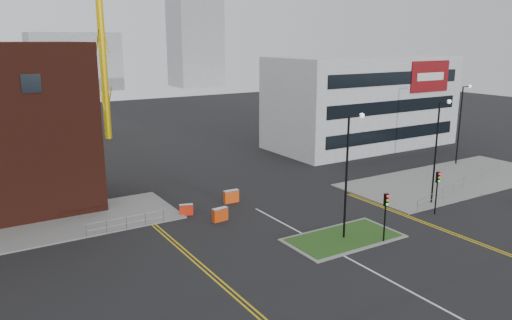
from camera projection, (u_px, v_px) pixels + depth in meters
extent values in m
plane|color=black|center=(410.00, 291.00, 28.87)|extent=(200.00, 200.00, 0.00)
cube|color=slate|center=(451.00, 179.00, 51.67)|extent=(24.00, 10.00, 0.12)
cube|color=slate|center=(344.00, 238.00, 36.50)|extent=(8.60, 4.60, 0.08)
cube|color=#224416|center=(344.00, 238.00, 36.49)|extent=(8.00, 4.00, 0.12)
cube|color=black|center=(31.00, 83.00, 37.09)|extent=(1.40, 0.10, 1.40)
cube|color=#B4B6B9|center=(361.00, 102.00, 67.19)|extent=(25.00, 12.00, 12.00)
cube|color=black|center=(393.00, 134.00, 63.04)|extent=(22.00, 0.10, 1.60)
cube|color=black|center=(395.00, 107.00, 62.21)|extent=(22.00, 0.10, 1.60)
cube|color=black|center=(397.00, 78.00, 61.39)|extent=(22.00, 0.10, 1.60)
cube|color=maroon|center=(430.00, 77.00, 64.40)|extent=(7.00, 0.15, 4.00)
cube|color=white|center=(431.00, 77.00, 64.32)|extent=(5.00, 0.05, 1.00)
cylinder|color=yellow|center=(99.00, 3.00, 68.79)|extent=(1.00, 1.00, 38.24)
cylinder|color=black|center=(346.00, 180.00, 35.45)|extent=(0.16, 0.16, 9.00)
cylinder|color=black|center=(356.00, 116.00, 34.69)|extent=(1.20, 0.10, 0.10)
sphere|color=silver|center=(362.00, 115.00, 34.99)|extent=(0.36, 0.36, 0.36)
cylinder|color=black|center=(435.00, 154.00, 43.23)|extent=(0.16, 0.16, 9.00)
cylinder|color=black|center=(445.00, 102.00, 42.47)|extent=(1.20, 0.10, 0.10)
sphere|color=silver|center=(449.00, 102.00, 42.78)|extent=(0.36, 0.36, 0.36)
cylinder|color=black|center=(459.00, 126.00, 56.99)|extent=(0.16, 0.16, 9.00)
cylinder|color=black|center=(467.00, 87.00, 56.24)|extent=(1.20, 0.10, 0.10)
sphere|color=silver|center=(470.00, 86.00, 56.54)|extent=(0.36, 0.36, 0.36)
cylinder|color=black|center=(385.00, 223.00, 35.52)|extent=(0.12, 0.12, 3.00)
cube|color=black|center=(386.00, 200.00, 35.12)|extent=(0.28, 0.22, 0.90)
sphere|color=red|center=(388.00, 196.00, 34.94)|extent=(0.18, 0.18, 0.18)
sphere|color=orange|center=(387.00, 200.00, 35.01)|extent=(0.18, 0.18, 0.18)
sphere|color=#0CCC33|center=(387.00, 204.00, 35.08)|extent=(0.18, 0.18, 0.18)
cylinder|color=black|center=(436.00, 197.00, 41.26)|extent=(0.12, 0.12, 3.00)
cube|color=black|center=(438.00, 177.00, 40.86)|extent=(0.28, 0.22, 0.90)
sphere|color=red|center=(440.00, 174.00, 40.68)|extent=(0.18, 0.18, 0.18)
sphere|color=orange|center=(439.00, 178.00, 40.75)|extent=(0.18, 0.18, 0.18)
sphere|color=#0CCC33|center=(439.00, 181.00, 40.83)|extent=(0.18, 0.18, 0.18)
cylinder|color=gray|center=(126.00, 217.00, 37.88)|extent=(6.00, 0.04, 0.04)
cylinder|color=gray|center=(126.00, 223.00, 38.00)|extent=(6.00, 0.04, 0.04)
cylinder|color=gray|center=(86.00, 231.00, 36.47)|extent=(0.05, 0.05, 1.10)
cylinder|color=gray|center=(164.00, 216.00, 39.53)|extent=(0.05, 0.05, 1.10)
cylinder|color=gray|center=(464.00, 178.00, 48.61)|extent=(19.01, 5.04, 0.04)
cylinder|color=gray|center=(464.00, 183.00, 48.72)|extent=(19.01, 5.04, 0.04)
cylinder|color=gray|center=(417.00, 207.00, 41.80)|extent=(0.05, 0.05, 1.10)
cylinder|color=gray|center=(498.00, 165.00, 55.64)|extent=(0.05, 0.05, 1.10)
cube|color=silver|center=(384.00, 278.00, 30.53)|extent=(0.15, 30.00, 0.01)
cube|color=gold|center=(195.00, 263.00, 32.54)|extent=(0.12, 24.00, 0.01)
cube|color=gold|center=(199.00, 262.00, 32.69)|extent=(0.12, 24.00, 0.01)
cube|color=gold|center=(434.00, 227.00, 38.69)|extent=(0.12, 20.00, 0.01)
cube|color=gold|center=(437.00, 227.00, 38.84)|extent=(0.12, 20.00, 0.01)
cube|color=gray|center=(74.00, 62.00, 139.54)|extent=(24.00, 12.00, 16.00)
cube|color=gray|center=(195.00, 40.00, 151.87)|extent=(14.00, 12.00, 28.00)
cube|color=gray|center=(0.00, 69.00, 139.08)|extent=(30.00, 12.00, 12.00)
cube|color=red|center=(186.00, 210.00, 41.30)|extent=(1.16, 0.68, 0.92)
cube|color=silver|center=(186.00, 205.00, 41.20)|extent=(1.16, 0.68, 0.11)
cube|color=#DD410C|center=(220.00, 215.00, 39.93)|extent=(1.33, 0.55, 1.08)
cube|color=silver|center=(220.00, 209.00, 39.81)|extent=(1.33, 0.55, 0.13)
cube|color=#FF500E|center=(231.00, 196.00, 44.45)|extent=(1.38, 0.53, 1.13)
cube|color=silver|center=(231.00, 191.00, 44.33)|extent=(1.38, 0.53, 0.14)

